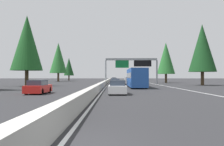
# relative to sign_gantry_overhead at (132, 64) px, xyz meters

# --- Properties ---
(ground_plane) EXTENTS (320.00, 320.00, 0.00)m
(ground_plane) POSITION_rel_sign_gantry_overhead_xyz_m (9.75, 6.04, -4.95)
(ground_plane) COLOR #262628
(median_barrier) EXTENTS (180.00, 0.56, 0.90)m
(median_barrier) POSITION_rel_sign_gantry_overhead_xyz_m (29.75, 6.34, -4.50)
(median_barrier) COLOR #ADAAA3
(median_barrier) RESTS_ON ground
(shoulder_stripe_right) EXTENTS (160.00, 0.16, 0.01)m
(shoulder_stripe_right) POSITION_rel_sign_gantry_overhead_xyz_m (19.75, -5.48, -4.95)
(shoulder_stripe_right) COLOR silver
(shoulder_stripe_right) RESTS_ON ground
(shoulder_stripe_median) EXTENTS (160.00, 0.16, 0.01)m
(shoulder_stripe_median) POSITION_rel_sign_gantry_overhead_xyz_m (19.75, 5.79, -4.95)
(shoulder_stripe_median) COLOR silver
(shoulder_stripe_median) RESTS_ON ground
(sign_gantry_overhead) EXTENTS (0.50, 12.68, 6.22)m
(sign_gantry_overhead) POSITION_rel_sign_gantry_overhead_xyz_m (0.00, 0.00, 0.00)
(sign_gantry_overhead) COLOR gray
(sign_gantry_overhead) RESTS_ON ground
(sedan_mid_left) EXTENTS (4.40, 1.80, 1.47)m
(sedan_mid_left) POSITION_rel_sign_gantry_overhead_xyz_m (-31.81, 4.02, -4.27)
(sedan_mid_left) COLOR white
(sedan_mid_left) RESTS_ON ground
(bus_distant_a) EXTENTS (11.50, 2.55, 3.10)m
(bus_distant_a) POSITION_rel_sign_gantry_overhead_xyz_m (-17.23, 0.66, -3.24)
(bus_distant_a) COLOR #1E4793
(bus_distant_a) RESTS_ON ground
(minivan_distant_b) EXTENTS (5.00, 1.95, 1.69)m
(minivan_distant_b) POSITION_rel_sign_gantry_overhead_xyz_m (-2.09, 0.85, -4.00)
(minivan_distant_b) COLOR silver
(minivan_distant_b) RESTS_ON ground
(sedan_far_right) EXTENTS (4.40, 1.80, 1.47)m
(sedan_far_right) POSITION_rel_sign_gantry_overhead_xyz_m (37.59, 4.35, -4.27)
(sedan_far_right) COLOR white
(sedan_far_right) RESTS_ON ground
(pickup_near_right) EXTENTS (5.60, 2.00, 1.86)m
(pickup_near_right) POSITION_rel_sign_gantry_overhead_xyz_m (52.55, -2.99, -4.04)
(pickup_near_right) COLOR #1E4793
(pickup_near_right) RESTS_ON ground
(box_truck_far_left) EXTENTS (8.50, 2.40, 2.95)m
(box_truck_far_left) POSITION_rel_sign_gantry_overhead_xyz_m (40.34, -3.20, -3.34)
(box_truck_far_left) COLOR white
(box_truck_far_left) RESTS_ON ground
(sedan_mid_center) EXTENTS (4.40, 1.80, 1.47)m
(sedan_mid_center) POSITION_rel_sign_gantry_overhead_xyz_m (-1.03, 4.35, -4.27)
(sedan_mid_center) COLOR black
(sedan_mid_center) RESTS_ON ground
(sedan_far_center) EXTENTS (4.40, 1.80, 1.47)m
(sedan_far_center) POSITION_rel_sign_gantry_overhead_xyz_m (-14.93, 4.15, -4.27)
(sedan_far_center) COLOR white
(sedan_far_center) RESTS_ON ground
(oncoming_near) EXTENTS (4.40, 1.80, 1.47)m
(oncoming_near) POSITION_rel_sign_gantry_overhead_xyz_m (-31.27, 12.44, -4.27)
(oncoming_near) COLOR red
(oncoming_near) RESTS_ON ground
(conifer_right_near) EXTENTS (5.63, 5.63, 12.81)m
(conifer_right_near) POSITION_rel_sign_gantry_overhead_xyz_m (-7.31, -14.10, 2.83)
(conifer_right_near) COLOR #4C3823
(conifer_right_near) RESTS_ON ground
(conifer_right_mid) EXTENTS (5.17, 5.17, 11.75)m
(conifer_right_mid) POSITION_rel_sign_gantry_overhead_xyz_m (11.53, -10.71, 2.19)
(conifer_right_mid) COLOR #4C3823
(conifer_right_mid) RESTS_ON ground
(conifer_left_near) EXTENTS (6.03, 6.03, 13.70)m
(conifer_left_near) POSITION_rel_sign_gantry_overhead_xyz_m (-11.28, 21.17, 3.38)
(conifer_left_near) COLOR #4C3823
(conifer_left_near) RESTS_ON ground
(conifer_left_mid) EXTENTS (6.18, 6.18, 14.04)m
(conifer_left_mid) POSITION_rel_sign_gantry_overhead_xyz_m (27.95, 24.44, 3.58)
(conifer_left_mid) COLOR #4C3823
(conifer_left_mid) RESTS_ON ground
(conifer_left_far) EXTENTS (4.58, 4.58, 10.41)m
(conifer_left_far) POSITION_rel_sign_gantry_overhead_xyz_m (50.84, 25.00, 1.37)
(conifer_left_far) COLOR #4C3823
(conifer_left_far) RESTS_ON ground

